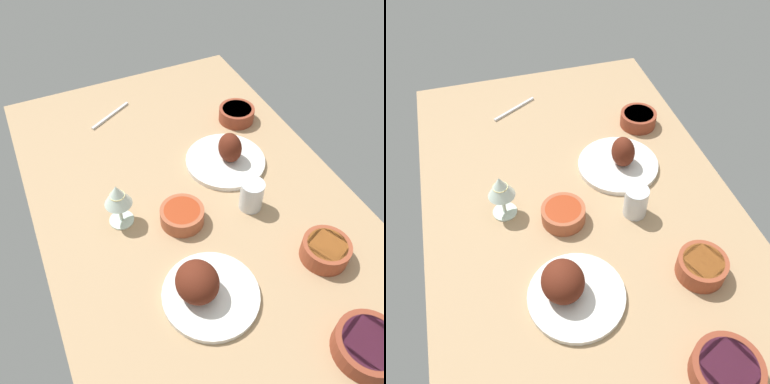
% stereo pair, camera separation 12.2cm
% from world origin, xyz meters
% --- Properties ---
extents(dining_table, '(1.40, 0.90, 0.04)m').
position_xyz_m(dining_table, '(0.00, 0.00, 0.02)').
color(dining_table, tan).
rests_on(dining_table, ground).
extents(plate_center_main, '(0.24, 0.24, 0.11)m').
position_xyz_m(plate_center_main, '(0.31, -0.11, 0.08)').
color(plate_center_main, silver).
rests_on(plate_center_main, dining_table).
extents(plate_far_side, '(0.25, 0.25, 0.11)m').
position_xyz_m(plate_far_side, '(-0.09, 0.16, 0.07)').
color(plate_far_side, silver).
rests_on(plate_far_side, dining_table).
extents(bowl_cream, '(0.12, 0.12, 0.05)m').
position_xyz_m(bowl_cream, '(-0.27, 0.30, 0.07)').
color(bowl_cream, brown).
rests_on(bowl_cream, dining_table).
extents(bowl_sauce, '(0.12, 0.12, 0.05)m').
position_xyz_m(bowl_sauce, '(0.07, -0.06, 0.07)').
color(bowl_sauce, '#A35133').
rests_on(bowl_sauce, dining_table).
extents(bowl_soup, '(0.13, 0.13, 0.06)m').
position_xyz_m(bowl_soup, '(0.34, 0.23, 0.07)').
color(bowl_soup, brown).
rests_on(bowl_soup, dining_table).
extents(bowl_onions, '(0.15, 0.15, 0.05)m').
position_xyz_m(bowl_onions, '(0.58, 0.16, 0.07)').
color(bowl_onions, brown).
rests_on(bowl_onions, dining_table).
extents(wine_glass, '(0.08, 0.08, 0.14)m').
position_xyz_m(wine_glass, '(0.00, -0.22, 0.14)').
color(wine_glass, silver).
rests_on(wine_glass, dining_table).
extents(water_tumbler, '(0.07, 0.07, 0.09)m').
position_xyz_m(water_tumbler, '(0.10, 0.14, 0.09)').
color(water_tumbler, silver).
rests_on(water_tumbler, dining_table).
extents(fork_loose, '(0.10, 0.16, 0.01)m').
position_xyz_m(fork_loose, '(-0.48, -0.11, 0.04)').
color(fork_loose, silver).
rests_on(fork_loose, dining_table).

